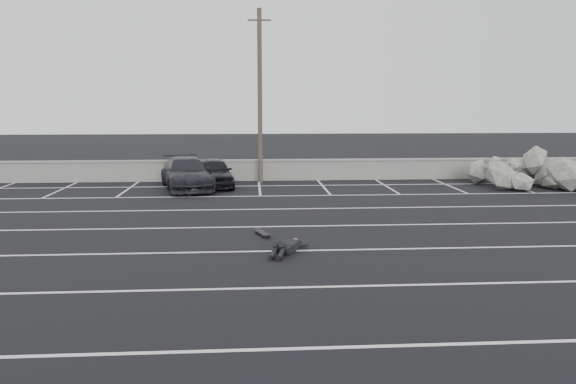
{
  "coord_description": "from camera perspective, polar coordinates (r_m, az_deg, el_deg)",
  "views": [
    {
      "loc": [
        0.61,
        -14.36,
        3.83
      ],
      "look_at": [
        1.81,
        3.68,
        1.0
      ],
      "focal_mm": 35.0,
      "sensor_mm": 36.0,
      "label": 1
    }
  ],
  "objects": [
    {
      "name": "ground",
      "position": [
        14.87,
        -6.08,
        -6.08
      ],
      "size": [
        120.0,
        120.0,
        0.0
      ],
      "primitive_type": "plane",
      "color": "black",
      "rests_on": "ground"
    },
    {
      "name": "seawall",
      "position": [
        28.55,
        -5.02,
        2.26
      ],
      "size": [
        50.0,
        0.45,
        1.06
      ],
      "color": "gray",
      "rests_on": "ground"
    },
    {
      "name": "stall_lines",
      "position": [
        19.16,
        -5.82,
        -2.67
      ],
      "size": [
        36.0,
        20.05,
        0.01
      ],
      "color": "silver",
      "rests_on": "ground"
    },
    {
      "name": "car_left",
      "position": [
        26.48,
        -7.58,
        1.99
      ],
      "size": [
        2.25,
        4.21,
        1.36
      ],
      "primitive_type": "imported",
      "rotation": [
        0.0,
        0.0,
        0.17
      ],
      "color": "black",
      "rests_on": "ground"
    },
    {
      "name": "car_right",
      "position": [
        25.96,
        -10.27,
        1.86
      ],
      "size": [
        3.13,
        5.24,
        1.42
      ],
      "primitive_type": "imported",
      "rotation": [
        0.0,
        0.0,
        0.25
      ],
      "color": "black",
      "rests_on": "ground"
    },
    {
      "name": "utility_pole",
      "position": [
        27.56,
        -2.87,
        9.7
      ],
      "size": [
        1.11,
        0.22,
        8.34
      ],
      "color": "#4C4238",
      "rests_on": "ground"
    },
    {
      "name": "trash_bin",
      "position": [
        30.52,
        18.93,
        2.09
      ],
      "size": [
        0.8,
        0.8,
        0.92
      ],
      "rotation": [
        0.0,
        0.0,
        0.43
      ],
      "color": "#232325",
      "rests_on": "ground"
    },
    {
      "name": "riprap_pile",
      "position": [
        28.29,
        24.01,
        1.52
      ],
      "size": [
        4.77,
        4.42,
        1.5
      ],
      "color": "#9B9891",
      "rests_on": "ground"
    },
    {
      "name": "person",
      "position": [
        14.9,
        0.17,
        -5.13
      ],
      "size": [
        2.45,
        2.81,
        0.44
      ],
      "primitive_type": null,
      "rotation": [
        0.0,
        0.0,
        -0.41
      ],
      "color": "black",
      "rests_on": "ground"
    },
    {
      "name": "skateboard",
      "position": [
        16.59,
        -2.61,
        -4.18
      ],
      "size": [
        0.47,
        0.85,
        0.1
      ],
      "rotation": [
        0.0,
        0.0,
        0.33
      ],
      "color": "black",
      "rests_on": "ground"
    }
  ]
}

